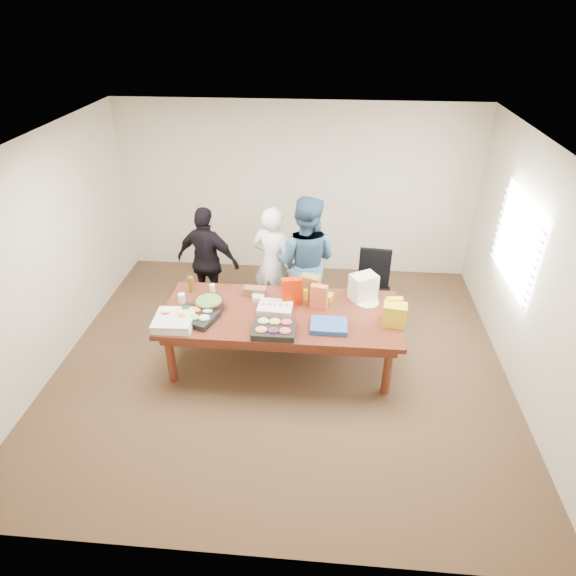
# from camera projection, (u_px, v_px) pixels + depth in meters

# --- Properties ---
(floor) EXTENTS (5.50, 5.00, 0.02)m
(floor) POSITION_uv_depth(u_px,v_px,m) (281.00, 362.00, 6.18)
(floor) COLOR #47301E
(floor) RESTS_ON ground
(ceiling) EXTENTS (5.50, 5.00, 0.02)m
(ceiling) POSITION_uv_depth(u_px,v_px,m) (279.00, 145.00, 4.78)
(ceiling) COLOR white
(ceiling) RESTS_ON wall_back
(wall_back) EXTENTS (5.50, 0.04, 2.70)m
(wall_back) POSITION_uv_depth(u_px,v_px,m) (296.00, 191.00, 7.61)
(wall_back) COLOR beige
(wall_back) RESTS_ON floor
(wall_front) EXTENTS (5.50, 0.04, 2.70)m
(wall_front) POSITION_uv_depth(u_px,v_px,m) (244.00, 443.00, 3.34)
(wall_front) COLOR beige
(wall_front) RESTS_ON floor
(wall_left) EXTENTS (0.04, 5.00, 2.70)m
(wall_left) POSITION_uv_depth(u_px,v_px,m) (45.00, 258.00, 5.68)
(wall_left) COLOR beige
(wall_left) RESTS_ON floor
(wall_right) EXTENTS (0.04, 5.00, 2.70)m
(wall_right) POSITION_uv_depth(u_px,v_px,m) (534.00, 278.00, 5.28)
(wall_right) COLOR beige
(wall_right) RESTS_ON floor
(window_panel) EXTENTS (0.03, 1.40, 1.10)m
(window_panel) POSITION_uv_depth(u_px,v_px,m) (517.00, 241.00, 5.71)
(window_panel) COLOR white
(window_panel) RESTS_ON wall_right
(window_blinds) EXTENTS (0.04, 1.36, 1.00)m
(window_blinds) POSITION_uv_depth(u_px,v_px,m) (514.00, 241.00, 5.71)
(window_blinds) COLOR beige
(window_blinds) RESTS_ON wall_right
(conference_table) EXTENTS (2.80, 1.20, 0.75)m
(conference_table) POSITION_uv_depth(u_px,v_px,m) (281.00, 338.00, 5.98)
(conference_table) COLOR #4C1C0F
(conference_table) RESTS_ON floor
(office_chair) EXTENTS (0.56, 0.56, 1.02)m
(office_chair) POSITION_uv_depth(u_px,v_px,m) (374.00, 293.00, 6.62)
(office_chair) COLOR black
(office_chair) RESTS_ON floor
(person_center) EXTENTS (0.69, 0.56, 1.64)m
(person_center) POSITION_uv_depth(u_px,v_px,m) (273.00, 264.00, 6.68)
(person_center) COLOR white
(person_center) RESTS_ON floor
(person_right) EXTENTS (1.00, 0.84, 1.83)m
(person_right) POSITION_uv_depth(u_px,v_px,m) (305.00, 262.00, 6.52)
(person_right) COLOR #2F5475
(person_right) RESTS_ON floor
(person_left) EXTENTS (0.99, 0.61, 1.58)m
(person_left) POSITION_uv_depth(u_px,v_px,m) (208.00, 261.00, 6.80)
(person_left) COLOR black
(person_left) RESTS_ON floor
(veggie_tray) EXTENTS (0.56, 0.50, 0.07)m
(veggie_tray) POSITION_uv_depth(u_px,v_px,m) (195.00, 317.00, 5.64)
(veggie_tray) COLOR black
(veggie_tray) RESTS_ON conference_table
(fruit_tray) EXTENTS (0.47, 0.37, 0.07)m
(fruit_tray) POSITION_uv_depth(u_px,v_px,m) (274.00, 329.00, 5.43)
(fruit_tray) COLOR black
(fruit_tray) RESTS_ON conference_table
(sheet_cake) EXTENTS (0.42, 0.32, 0.07)m
(sheet_cake) POSITION_uv_depth(u_px,v_px,m) (275.00, 308.00, 5.81)
(sheet_cake) COLOR white
(sheet_cake) RESTS_ON conference_table
(salad_bowl) EXTENTS (0.39, 0.39, 0.12)m
(salad_bowl) POSITION_uv_depth(u_px,v_px,m) (209.00, 304.00, 5.82)
(salad_bowl) COLOR black
(salad_bowl) RESTS_ON conference_table
(chip_bag_blue) EXTENTS (0.41, 0.31, 0.06)m
(chip_bag_blue) POSITION_uv_depth(u_px,v_px,m) (329.00, 326.00, 5.50)
(chip_bag_blue) COLOR #2B4FA2
(chip_bag_blue) RESTS_ON conference_table
(chip_bag_red) EXTENTS (0.25, 0.15, 0.35)m
(chip_bag_red) POSITION_uv_depth(u_px,v_px,m) (292.00, 292.00, 5.85)
(chip_bag_red) COLOR red
(chip_bag_red) RESTS_ON conference_table
(chip_bag_yellow) EXTENTS (0.20, 0.10, 0.28)m
(chip_bag_yellow) POSITION_uv_depth(u_px,v_px,m) (394.00, 308.00, 5.60)
(chip_bag_yellow) COLOR yellow
(chip_bag_yellow) RESTS_ON conference_table
(chip_bag_orange) EXTENTS (0.21, 0.13, 0.31)m
(chip_bag_orange) POSITION_uv_depth(u_px,v_px,m) (319.00, 297.00, 5.78)
(chip_bag_orange) COLOR #DD5A33
(chip_bag_orange) RESTS_ON conference_table
(mayo_jar) EXTENTS (0.09, 0.09, 0.12)m
(mayo_jar) POSITION_uv_depth(u_px,v_px,m) (286.00, 286.00, 6.18)
(mayo_jar) COLOR white
(mayo_jar) RESTS_ON conference_table
(mustard_bottle) EXTENTS (0.07, 0.07, 0.15)m
(mustard_bottle) POSITION_uv_depth(u_px,v_px,m) (306.00, 295.00, 5.98)
(mustard_bottle) COLOR #F0FF21
(mustard_bottle) RESTS_ON conference_table
(dressing_bottle) EXTENTS (0.08, 0.08, 0.21)m
(dressing_bottle) POSITION_uv_depth(u_px,v_px,m) (191.00, 284.00, 6.13)
(dressing_bottle) COLOR brown
(dressing_bottle) RESTS_ON conference_table
(ranch_bottle) EXTENTS (0.08, 0.08, 0.20)m
(ranch_bottle) POSITION_uv_depth(u_px,v_px,m) (213.00, 292.00, 6.00)
(ranch_bottle) COLOR #F2F1BC
(ranch_bottle) RESTS_ON conference_table
(banana_bunch) EXTENTS (0.27, 0.21, 0.08)m
(banana_bunch) POSITION_uv_depth(u_px,v_px,m) (323.00, 296.00, 6.02)
(banana_bunch) COLOR yellow
(banana_bunch) RESTS_ON conference_table
(bread_loaf) EXTENTS (0.28, 0.13, 0.11)m
(bread_loaf) POSITION_uv_depth(u_px,v_px,m) (255.00, 291.00, 6.09)
(bread_loaf) COLOR brown
(bread_loaf) RESTS_ON conference_table
(kraft_bag) EXTENTS (0.26, 0.20, 0.31)m
(kraft_bag) POSITION_uv_depth(u_px,v_px,m) (310.00, 287.00, 5.99)
(kraft_bag) COLOR olive
(kraft_bag) RESTS_ON conference_table
(red_cup) EXTENTS (0.11, 0.11, 0.12)m
(red_cup) POSITION_uv_depth(u_px,v_px,m) (166.00, 316.00, 5.62)
(red_cup) COLOR #B2141C
(red_cup) RESTS_ON conference_table
(clear_cup_a) EXTENTS (0.11, 0.11, 0.12)m
(clear_cup_a) POSITION_uv_depth(u_px,v_px,m) (166.00, 315.00, 5.63)
(clear_cup_a) COLOR white
(clear_cup_a) RESTS_ON conference_table
(clear_cup_b) EXTENTS (0.10, 0.10, 0.12)m
(clear_cup_b) POSITION_uv_depth(u_px,v_px,m) (182.00, 298.00, 5.94)
(clear_cup_b) COLOR white
(clear_cup_b) RESTS_ON conference_table
(pizza_box_lower) EXTENTS (0.45, 0.45, 0.05)m
(pizza_box_lower) POSITION_uv_depth(u_px,v_px,m) (175.00, 323.00, 5.56)
(pizza_box_lower) COLOR white
(pizza_box_lower) RESTS_ON conference_table
(pizza_box_upper) EXTENTS (0.45, 0.45, 0.05)m
(pizza_box_upper) POSITION_uv_depth(u_px,v_px,m) (174.00, 319.00, 5.54)
(pizza_box_upper) COLOR silver
(pizza_box_upper) RESTS_ON pizza_box_lower
(plate_a) EXTENTS (0.33, 0.33, 0.02)m
(plate_a) POSITION_uv_depth(u_px,v_px,m) (367.00, 302.00, 5.96)
(plate_a) COLOR silver
(plate_a) RESTS_ON conference_table
(plate_b) EXTENTS (0.24, 0.24, 0.01)m
(plate_b) POSITION_uv_depth(u_px,v_px,m) (360.00, 292.00, 6.16)
(plate_b) COLOR white
(plate_b) RESTS_ON conference_table
(dip_bowl_a) EXTENTS (0.18, 0.18, 0.06)m
(dip_bowl_a) POSITION_uv_depth(u_px,v_px,m) (294.00, 300.00, 5.96)
(dip_bowl_a) COLOR beige
(dip_bowl_a) RESTS_ON conference_table
(dip_bowl_b) EXTENTS (0.18, 0.18, 0.06)m
(dip_bowl_b) POSITION_uv_depth(u_px,v_px,m) (258.00, 298.00, 6.01)
(dip_bowl_b) COLOR silver
(dip_bowl_b) RESTS_ON conference_table
(grocery_bag_white) EXTENTS (0.38, 0.34, 0.33)m
(grocery_bag_white) POSITION_uv_depth(u_px,v_px,m) (363.00, 287.00, 5.96)
(grocery_bag_white) COLOR silver
(grocery_bag_white) RESTS_ON conference_table
(grocery_bag_yellow) EXTENTS (0.28, 0.22, 0.26)m
(grocery_bag_yellow) POSITION_uv_depth(u_px,v_px,m) (394.00, 315.00, 5.51)
(grocery_bag_yellow) COLOR yellow
(grocery_bag_yellow) RESTS_ON conference_table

